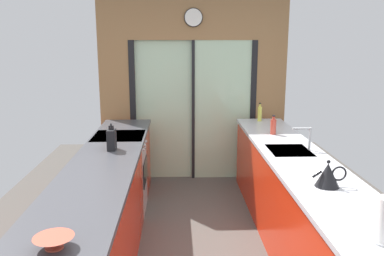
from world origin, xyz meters
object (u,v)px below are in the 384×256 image
Objects in this scene: oven_range at (120,174)px; kettle at (328,175)px; knife_block at (112,140)px; soap_bottle_near at (273,126)px; mixing_bowl at (54,242)px; soap_bottle_far at (260,113)px.

kettle reaches higher than oven_range.
soap_bottle_near is at bearing 19.03° from knife_block.
oven_range is 3.45× the size of kettle.
soap_bottle_near reaches higher than mixing_bowl.
knife_block is (0.02, -0.62, 0.57)m from oven_range.
soap_bottle_near reaches higher than kettle.
mixing_bowl is 3.12m from soap_bottle_near.
soap_bottle_near is (1.80, -0.00, 0.56)m from oven_range.
soap_bottle_far reaches higher than mixing_bowl.
oven_range is 2.62m from mixing_bowl.
soap_bottle_near is 0.91× the size of soap_bottle_far.
soap_bottle_near is at bearing -90.00° from soap_bottle_far.
soap_bottle_far is at bearing 61.99° from mixing_bowl.
kettle is at bearing -43.68° from oven_range.
kettle is at bearing -89.95° from soap_bottle_far.
soap_bottle_far reaches higher than soap_bottle_near.
mixing_bowl is 3.79m from soap_bottle_far.
knife_block is at bearing -141.92° from soap_bottle_far.
soap_bottle_far is at bearing 90.00° from soap_bottle_near.
kettle is 2.50m from soap_bottle_far.
knife_block is 1.19× the size of soap_bottle_near.
oven_range is 0.84m from knife_block.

